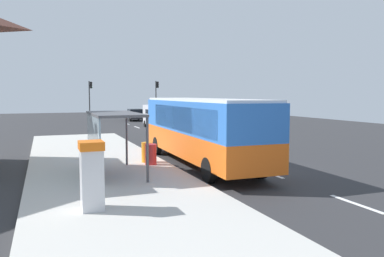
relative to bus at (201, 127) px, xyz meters
name	(u,v)px	position (x,y,z in m)	size (l,w,h in m)	color
ground_plane	(163,138)	(1.71, 12.01, -1.86)	(56.00, 92.00, 0.04)	#2D2D30
sidewalk_platform	(103,170)	(-4.69, 0.01, -1.75)	(6.20, 30.00, 0.18)	beige
lane_stripe_seg_0	(356,204)	(1.96, -7.99, -1.84)	(0.16, 2.20, 0.01)	silver
lane_stripe_seg_1	(269,173)	(1.96, -2.99, -1.84)	(0.16, 2.20, 0.01)	silver
lane_stripe_seg_2	(219,156)	(1.96, 2.01, -1.84)	(0.16, 2.20, 0.01)	silver
lane_stripe_seg_3	(188,145)	(1.96, 7.01, -1.84)	(0.16, 2.20, 0.01)	silver
lane_stripe_seg_4	(166,137)	(1.96, 12.01, -1.84)	(0.16, 2.20, 0.01)	silver
lane_stripe_seg_5	(149,132)	(1.96, 17.01, -1.84)	(0.16, 2.20, 0.01)	silver
lane_stripe_seg_6	(137,127)	(1.96, 22.01, -1.84)	(0.16, 2.20, 0.01)	silver
lane_stripe_seg_7	(127,124)	(1.96, 27.01, -1.84)	(0.16, 2.20, 0.01)	silver
bus	(201,127)	(0.00, 0.00, 0.00)	(2.68, 11.05, 3.21)	orange
white_van	(159,115)	(3.91, 20.37, -0.50)	(2.17, 5.26, 2.30)	silver
sedan_near	(135,115)	(4.01, 32.15, -1.05)	(1.99, 4.47, 1.52)	black
ticket_machine	(92,175)	(-5.85, -6.18, -0.67)	(0.66, 0.76, 1.94)	silver
recycling_bin_red	(151,154)	(-2.49, -0.02, -1.19)	(0.52, 0.52, 0.95)	red
recycling_bin_orange	(147,152)	(-2.49, 0.68, -1.19)	(0.52, 0.52, 0.95)	orange
traffic_light_near_side	(157,94)	(7.21, 32.89, 1.60)	(0.49, 0.28, 5.19)	#2D2D2D
traffic_light_far_side	(90,95)	(-1.39, 33.69, 1.53)	(0.49, 0.28, 5.09)	#2D2D2D
bus_shelter	(107,127)	(-4.70, -1.57, 0.25)	(1.80, 4.00, 2.50)	#4C4C51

